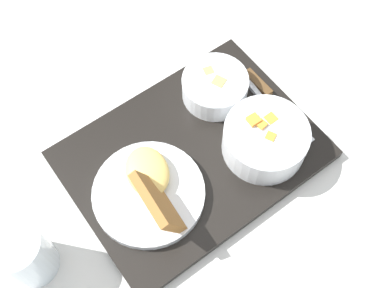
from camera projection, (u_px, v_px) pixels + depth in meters
name	position (u px, v px, depth m)	size (l,w,h in m)	color
ground_plane	(192.00, 157.00, 0.84)	(4.00, 4.00, 0.00)	silver
serving_tray	(192.00, 154.00, 0.83)	(0.44, 0.35, 0.02)	black
bowl_salad	(265.00, 139.00, 0.80)	(0.14, 0.14, 0.07)	silver
bowl_soup	(215.00, 86.00, 0.85)	(0.12, 0.12, 0.05)	silver
plate_main	(150.00, 190.00, 0.77)	(0.18, 0.18, 0.10)	silver
knife	(264.00, 90.00, 0.87)	(0.03, 0.18, 0.02)	silver
spoon	(266.00, 104.00, 0.86)	(0.04, 0.15, 0.01)	silver
glass_water	(25.00, 256.00, 0.71)	(0.08, 0.08, 0.11)	silver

